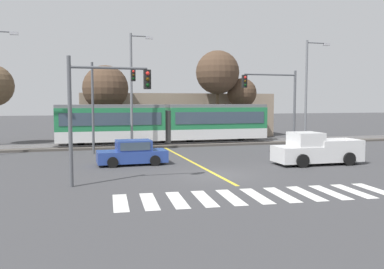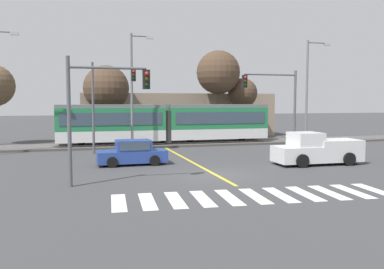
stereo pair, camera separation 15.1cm
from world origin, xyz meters
TOP-DOWN VIEW (x-y plane):
  - ground_plane at (0.00, 0.00)m, footprint 200.00×200.00m
  - track_bed at (0.00, 15.11)m, footprint 120.00×4.00m
  - rail_near at (0.00, 14.39)m, footprint 120.00×0.08m
  - rail_far at (0.00, 15.83)m, footprint 120.00×0.08m
  - light_rail_tram at (0.44, 15.10)m, footprint 18.50×2.64m
  - crosswalk_stripe_0 at (-5.49, -4.55)m, footprint 0.75×2.83m
  - crosswalk_stripe_1 at (-4.39, -4.62)m, footprint 0.75×2.83m
  - crosswalk_stripe_2 at (-3.29, -4.70)m, footprint 0.75×2.83m
  - crosswalk_stripe_3 at (-2.19, -4.78)m, footprint 0.75×2.83m
  - crosswalk_stripe_4 at (-1.10, -4.85)m, footprint 0.75×2.83m
  - crosswalk_stripe_5 at (0.00, -4.93)m, footprint 0.75×2.83m
  - crosswalk_stripe_6 at (1.10, -5.00)m, footprint 0.75×2.83m
  - crosswalk_stripe_7 at (2.19, -5.08)m, footprint 0.75×2.83m
  - crosswalk_stripe_8 at (3.29, -5.16)m, footprint 0.75×2.83m
  - crosswalk_stripe_9 at (4.39, -5.23)m, footprint 0.75×2.83m
  - crosswalk_stripe_10 at (5.49, -5.31)m, footprint 0.75×2.83m
  - lane_centre_line at (0.00, 5.09)m, footprint 0.20×16.04m
  - sedan_crossing at (-3.82, 4.76)m, footprint 4.23×1.98m
  - pickup_truck at (7.08, 1.89)m, footprint 5.44×2.32m
  - traffic_light_mid_right at (6.99, 6.82)m, footprint 4.25×0.38m
  - traffic_light_far_left at (-4.90, 10.82)m, footprint 3.25×0.38m
  - traffic_light_near_left at (-6.04, -1.00)m, footprint 3.75×0.38m
  - street_lamp_centre at (-2.68, 12.57)m, footprint 1.86×0.28m
  - street_lamp_east at (12.71, 12.00)m, footprint 2.33×0.28m
  - bare_tree_west at (-4.35, 19.93)m, footprint 4.38×4.38m
  - bare_tree_east at (6.66, 18.92)m, footprint 4.38×4.38m
  - bare_tree_far_east at (9.43, 19.23)m, footprint 3.04×3.04m
  - building_backdrop_far at (3.60, 23.99)m, footprint 20.82×6.00m

SIDE VIEW (x-z plane):
  - ground_plane at x=0.00m, z-range 0.00..0.00m
  - lane_centre_line at x=0.00m, z-range 0.00..0.01m
  - crosswalk_stripe_0 at x=-5.49m, z-range 0.00..0.01m
  - crosswalk_stripe_1 at x=-4.39m, z-range 0.00..0.01m
  - crosswalk_stripe_2 at x=-3.29m, z-range 0.00..0.01m
  - crosswalk_stripe_3 at x=-2.19m, z-range 0.00..0.01m
  - crosswalk_stripe_4 at x=-1.10m, z-range 0.00..0.01m
  - crosswalk_stripe_5 at x=0.00m, z-range 0.00..0.01m
  - crosswalk_stripe_6 at x=1.10m, z-range 0.00..0.01m
  - crosswalk_stripe_7 at x=2.19m, z-range 0.00..0.01m
  - crosswalk_stripe_8 at x=3.29m, z-range 0.00..0.01m
  - crosswalk_stripe_9 at x=4.39m, z-range 0.00..0.01m
  - crosswalk_stripe_10 at x=5.49m, z-range 0.00..0.01m
  - track_bed at x=0.00m, z-range 0.00..0.18m
  - rail_near at x=0.00m, z-range 0.18..0.28m
  - rail_far at x=0.00m, z-range 0.18..0.28m
  - sedan_crossing at x=-3.82m, z-range -0.06..1.46m
  - pickup_truck at x=7.08m, z-range -0.15..1.83m
  - light_rail_tram at x=0.44m, z-range 0.33..3.76m
  - building_backdrop_far at x=3.60m, z-range 0.00..4.72m
  - traffic_light_near_left at x=-6.04m, z-range 0.93..6.81m
  - traffic_light_mid_right at x=6.99m, z-range 1.06..7.18m
  - traffic_light_far_left at x=-4.90m, z-range 1.03..7.76m
  - bare_tree_far_east at x=9.43m, z-range 1.58..7.85m
  - bare_tree_west at x=-4.35m, z-range 1.46..8.79m
  - street_lamp_centre at x=-2.68m, z-range 0.54..9.78m
  - street_lamp_east at x=12.71m, z-range 0.61..9.83m
  - bare_tree_east at x=6.66m, z-range 2.27..11.25m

